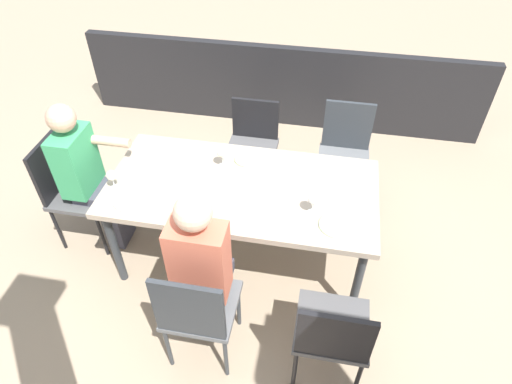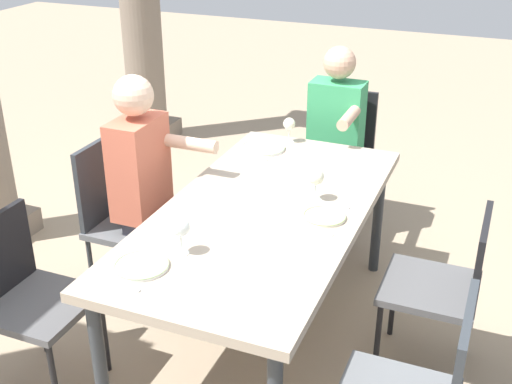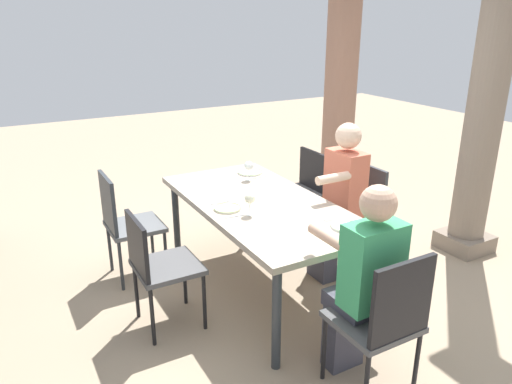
{
  "view_description": "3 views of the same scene",
  "coord_description": "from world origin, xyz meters",
  "views": [
    {
      "loc": [
        -0.54,
        2.3,
        2.87
      ],
      "look_at": [
        -0.12,
        0.1,
        0.82
      ],
      "focal_mm": 31.19,
      "sensor_mm": 36.0,
      "label": 1
    },
    {
      "loc": [
        -2.61,
        -1.03,
        2.22
      ],
      "look_at": [
        -0.02,
        0.04,
        0.86
      ],
      "focal_mm": 45.73,
      "sensor_mm": 36.0,
      "label": 2
    },
    {
      "loc": [
        3.05,
        -1.75,
        2.13
      ],
      "look_at": [
        -0.07,
        -0.0,
        0.83
      ],
      "focal_mm": 34.04,
      "sensor_mm": 36.0,
      "label": 3
    }
  ],
  "objects": [
    {
      "name": "fork_2",
      "position": [
        0.56,
        0.29,
        0.78
      ],
      "size": [
        0.04,
        0.17,
        0.01
      ],
      "primitive_type": "cube",
      "rotation": [
        0.0,
        0.0,
        -0.12
      ],
      "color": "silver",
      "rests_on": "dining_table"
    },
    {
      "name": "plate_0",
      "position": [
        -0.68,
        0.27,
        0.78
      ],
      "size": [
        0.23,
        0.23,
        0.02
      ],
      "color": "white",
      "rests_on": "dining_table"
    },
    {
      "name": "spoon_0",
      "position": [
        -0.53,
        0.27,
        0.78
      ],
      "size": [
        0.02,
        0.17,
        0.01
      ],
      "primitive_type": "cube",
      "rotation": [
        0.0,
        0.0,
        -0.03
      ],
      "color": "silver",
      "rests_on": "dining_table"
    },
    {
      "name": "plate_1",
      "position": [
        0.02,
        -0.3,
        0.78
      ],
      "size": [
        0.2,
        0.2,
        0.02
      ],
      "color": "silver",
      "rests_on": "dining_table"
    },
    {
      "name": "chair_mid_south",
      "position": [
        0.09,
        -0.89,
        0.52
      ],
      "size": [
        0.44,
        0.44,
        0.87
      ],
      "color": "#4F4F50",
      "rests_on": "ground"
    },
    {
      "name": "wine_glass_0",
      "position": [
        -0.52,
        0.17,
        0.9
      ],
      "size": [
        0.08,
        0.08,
        0.17
      ],
      "color": "white",
      "rests_on": "dining_table"
    },
    {
      "name": "wine_glass_2",
      "position": [
        0.88,
        0.19,
        0.88
      ],
      "size": [
        0.07,
        0.07,
        0.15
      ],
      "color": "white",
      "rests_on": "dining_table"
    },
    {
      "name": "fork_1",
      "position": [
        -0.13,
        -0.3,
        0.78
      ],
      "size": [
        0.02,
        0.17,
        0.01
      ],
      "primitive_type": "cube",
      "rotation": [
        0.0,
        0.0,
        -0.0
      ],
      "color": "silver",
      "rests_on": "dining_table"
    },
    {
      "name": "spoon_2",
      "position": [
        0.86,
        0.29,
        0.78
      ],
      "size": [
        0.03,
        0.17,
        0.01
      ],
      "primitive_type": "cube",
      "rotation": [
        0.0,
        0.0,
        -0.08
      ],
      "color": "silver",
      "rests_on": "dining_table"
    },
    {
      "name": "ground_plane",
      "position": [
        0.0,
        0.0,
        0.0
      ],
      "size": [
        16.0,
        16.0,
        0.0
      ],
      "primitive_type": "plane",
      "color": "gray"
    },
    {
      "name": "chair_mid_north",
      "position": [
        0.09,
        0.9,
        0.54
      ],
      "size": [
        0.44,
        0.44,
        0.94
      ],
      "color": "#5B5E61",
      "rests_on": "ground"
    },
    {
      "name": "diner_man_white",
      "position": [
        0.09,
        0.69,
        0.72
      ],
      "size": [
        0.35,
        0.5,
        1.33
      ],
      "color": "#3F3F4C",
      "rests_on": "ground"
    },
    {
      "name": "chair_head_east",
      "position": [
        1.38,
        0.0,
        0.54
      ],
      "size": [
        0.44,
        0.44,
        0.95
      ],
      "color": "#4F4F50",
      "rests_on": "ground"
    },
    {
      "name": "stone_column_near",
      "position": [
        -1.69,
        2.08,
        1.47
      ],
      "size": [
        0.52,
        0.52,
        2.98
      ],
      "color": "#936B56",
      "rests_on": "ground"
    },
    {
      "name": "fork_0",
      "position": [
        -0.83,
        0.27,
        0.78
      ],
      "size": [
        0.02,
        0.17,
        0.01
      ],
      "primitive_type": "cube",
      "rotation": [
        0.0,
        0.0,
        -0.05
      ],
      "color": "silver",
      "rests_on": "dining_table"
    },
    {
      "name": "stone_column_centre",
      "position": [
        0.32,
        2.08,
        1.52
      ],
      "size": [
        0.42,
        0.42,
        3.08
      ],
      "color": "gray",
      "rests_on": "ground"
    },
    {
      "name": "diner_woman_green",
      "position": [
        1.2,
        -0.0,
        0.69
      ],
      "size": [
        0.49,
        0.35,
        1.29
      ],
      "color": "#3F3F4C",
      "rests_on": "ground"
    },
    {
      "name": "chair_west_south",
      "position": [
        -0.72,
        -0.89,
        0.54
      ],
      "size": [
        0.44,
        0.44,
        0.93
      ],
      "color": "#5B5E61",
      "rests_on": "ground"
    },
    {
      "name": "dining_table",
      "position": [
        0.0,
        0.0,
        0.71
      ],
      "size": [
        1.92,
        0.94,
        0.77
      ],
      "color": "tan",
      "rests_on": "ground"
    },
    {
      "name": "plate_2",
      "position": [
        0.71,
        0.29,
        0.78
      ],
      "size": [
        0.26,
        0.26,
        0.02
      ],
      "color": "white",
      "rests_on": "dining_table"
    },
    {
      "name": "spoon_1",
      "position": [
        0.17,
        -0.3,
        0.78
      ],
      "size": [
        0.03,
        0.17,
        0.01
      ],
      "primitive_type": "cube",
      "rotation": [
        0.0,
        0.0,
        -0.09
      ],
      "color": "silver",
      "rests_on": "dining_table"
    },
    {
      "name": "wine_glass_1",
      "position": [
        0.18,
        -0.2,
        0.89
      ],
      "size": [
        0.08,
        0.08,
        0.17
      ],
      "color": "white",
      "rests_on": "dining_table"
    },
    {
      "name": "chair_west_north",
      "position": [
        -0.72,
        0.89,
        0.52
      ],
      "size": [
        0.44,
        0.44,
        0.87
      ],
      "color": "#4F4F50",
      "rests_on": "ground"
    }
  ]
}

